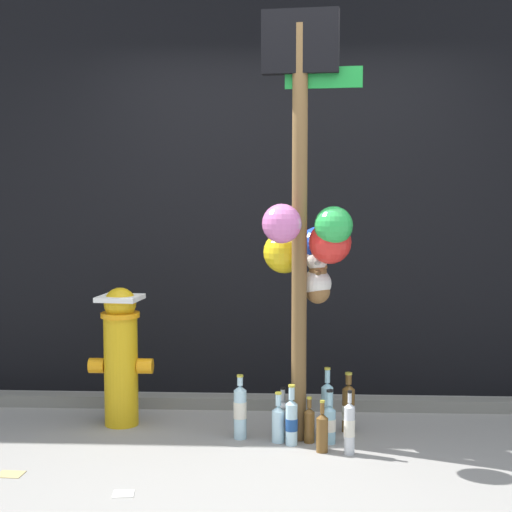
# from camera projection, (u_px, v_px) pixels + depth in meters

# --- Properties ---
(ground_plane) EXTENTS (14.00, 14.00, 0.00)m
(ground_plane) POSITION_uv_depth(u_px,v_px,m) (280.00, 470.00, 4.13)
(ground_plane) COLOR gray
(building_wall) EXTENTS (10.00, 0.20, 3.74)m
(building_wall) POSITION_uv_depth(u_px,v_px,m) (285.00, 134.00, 5.60)
(building_wall) COLOR black
(building_wall) RESTS_ON ground_plane
(curb_strip) EXTENTS (8.00, 0.12, 0.08)m
(curb_strip) POSITION_uv_depth(u_px,v_px,m) (283.00, 403.00, 5.27)
(curb_strip) COLOR slate
(curb_strip) RESTS_ON ground_plane
(memorial_post) EXTENTS (0.58, 0.57, 2.49)m
(memorial_post) POSITION_uv_depth(u_px,v_px,m) (307.00, 221.00, 4.56)
(memorial_post) COLOR brown
(memorial_post) RESTS_ON ground_plane
(fire_hydrant) EXTENTS (0.40, 0.28, 0.87)m
(fire_hydrant) POSITION_uv_depth(u_px,v_px,m) (121.00, 353.00, 4.89)
(fire_hydrant) COLOR gold
(fire_hydrant) RESTS_ON ground_plane
(bottle_0) EXTENTS (0.08, 0.08, 0.38)m
(bottle_0) POSITION_uv_depth(u_px,v_px,m) (240.00, 410.00, 4.64)
(bottle_0) COLOR #B2DBEA
(bottle_0) RESTS_ON ground_plane
(bottle_1) EXTENTS (0.07, 0.07, 0.30)m
(bottle_1) POSITION_uv_depth(u_px,v_px,m) (322.00, 432.00, 4.40)
(bottle_1) COLOR brown
(bottle_1) RESTS_ON ground_plane
(bottle_2) EXTENTS (0.08, 0.08, 0.37)m
(bottle_2) POSITION_uv_depth(u_px,v_px,m) (348.00, 408.00, 4.77)
(bottle_2) COLOR brown
(bottle_2) RESTS_ON ground_plane
(bottle_3) EXTENTS (0.06, 0.06, 0.36)m
(bottle_3) POSITION_uv_depth(u_px,v_px,m) (349.00, 427.00, 4.37)
(bottle_3) COLOR silver
(bottle_3) RESTS_ON ground_plane
(bottle_4) EXTENTS (0.07, 0.07, 0.35)m
(bottle_4) POSITION_uv_depth(u_px,v_px,m) (292.00, 421.00, 4.52)
(bottle_4) COLOR #B2DBEA
(bottle_4) RESTS_ON ground_plane
(bottle_5) EXTENTS (0.06, 0.06, 0.27)m
(bottle_5) POSITION_uv_depth(u_px,v_px,m) (309.00, 424.00, 4.57)
(bottle_5) COLOR brown
(bottle_5) RESTS_ON ground_plane
(bottle_6) EXTENTS (0.06, 0.06, 0.35)m
(bottle_6) POSITION_uv_depth(u_px,v_px,m) (301.00, 411.00, 4.71)
(bottle_6) COLOR #B2DBEA
(bottle_6) RESTS_ON ground_plane
(bottle_7) EXTENTS (0.08, 0.08, 0.30)m
(bottle_7) POSITION_uv_depth(u_px,v_px,m) (278.00, 422.00, 4.58)
(bottle_7) COLOR #B2DBEA
(bottle_7) RESTS_ON ground_plane
(bottle_8) EXTENTS (0.07, 0.07, 0.32)m
(bottle_8) POSITION_uv_depth(u_px,v_px,m) (330.00, 423.00, 4.55)
(bottle_8) COLOR #93CCE0
(bottle_8) RESTS_ON ground_plane
(bottle_9) EXTENTS (0.08, 0.08, 0.30)m
(bottle_9) POSITION_uv_depth(u_px,v_px,m) (283.00, 417.00, 4.70)
(bottle_9) COLOR silver
(bottle_9) RESTS_ON ground_plane
(bottle_10) EXTENTS (0.07, 0.07, 0.42)m
(bottle_10) POSITION_uv_depth(u_px,v_px,m) (327.00, 410.00, 4.68)
(bottle_10) COLOR #93CCE0
(bottle_10) RESTS_ON ground_plane
(litter_0) EXTENTS (0.14, 0.11, 0.01)m
(litter_0) POSITION_uv_depth(u_px,v_px,m) (10.00, 474.00, 4.06)
(litter_0) COLOR tan
(litter_0) RESTS_ON ground_plane
(litter_1) EXTENTS (0.11, 0.11, 0.01)m
(litter_1) POSITION_uv_depth(u_px,v_px,m) (123.00, 493.00, 3.80)
(litter_1) COLOR silver
(litter_1) RESTS_ON ground_plane
(litter_2) EXTENTS (0.18, 0.17, 0.01)m
(litter_2) POSITION_uv_depth(u_px,v_px,m) (195.00, 400.00, 5.48)
(litter_2) COLOR silver
(litter_2) RESTS_ON ground_plane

